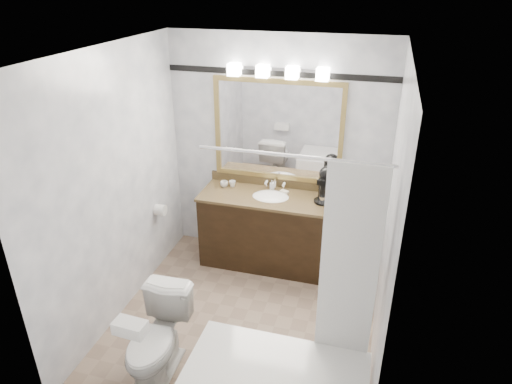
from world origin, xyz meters
TOP-DOWN VIEW (x-y plane):
  - room at (0.00, 0.00)m, footprint 2.42×2.62m
  - vanity at (0.00, 1.02)m, footprint 1.53×0.58m
  - mirror at (0.00, 1.28)m, footprint 1.40×0.04m
  - vanity_light_bar at (0.00, 1.23)m, footprint 1.02×0.14m
  - accent_stripe at (0.00, 1.29)m, footprint 2.40×0.01m
  - tp_roll at (-1.14, 0.66)m, footprint 0.11×0.12m
  - toilet at (-0.48, -0.80)m, footprint 0.43×0.73m
  - tissue_box at (-0.48, -1.12)m, footprint 0.24×0.14m
  - coffee_maker at (0.57, 1.08)m, footprint 0.20×0.25m
  - cup_left at (-0.56, 1.11)m, footprint 0.11×0.11m
  - cup_right at (-0.47, 1.14)m, footprint 0.10×0.10m
  - soap_bottle_a at (-0.03, 1.20)m, footprint 0.06×0.06m
  - soap_bar at (0.12, 1.13)m, footprint 0.10×0.09m

SIDE VIEW (x-z plane):
  - toilet at x=-0.48m, z-range 0.00..0.73m
  - vanity at x=0.00m, z-range -0.04..0.93m
  - tp_roll at x=-1.14m, z-range 0.64..0.76m
  - tissue_box at x=-0.48m, z-range 0.73..0.83m
  - soap_bar at x=0.12m, z-range 0.85..0.88m
  - cup_left at x=-0.56m, z-range 0.85..0.92m
  - cup_right at x=-0.47m, z-range 0.85..0.92m
  - soap_bottle_a at x=-0.03m, z-range 0.85..0.95m
  - coffee_maker at x=0.57m, z-range 0.86..1.23m
  - room at x=0.00m, z-range -0.01..2.51m
  - mirror at x=0.00m, z-range 0.95..2.05m
  - accent_stripe at x=0.00m, z-range 2.07..2.13m
  - vanity_light_bar at x=0.00m, z-range 2.07..2.19m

